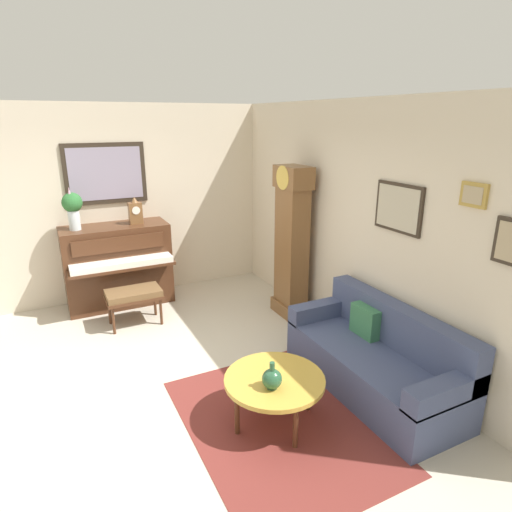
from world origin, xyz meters
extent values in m
cube|color=beige|center=(0.00, 0.00, -0.05)|extent=(6.40, 6.00, 0.10)
cube|color=beige|center=(-2.60, 0.00, 1.40)|extent=(0.10, 4.90, 2.80)
cube|color=#33281E|center=(-2.54, 0.06, 1.85)|extent=(0.03, 1.10, 0.84)
cube|color=#998EA8|center=(-2.52, 0.06, 1.85)|extent=(0.01, 0.98, 0.72)
cube|color=beige|center=(0.00, 2.40, 1.40)|extent=(5.30, 0.10, 2.80)
cube|color=#33281E|center=(0.75, 2.33, 1.75)|extent=(0.60, 0.03, 0.48)
cube|color=#BCB299|center=(0.75, 2.32, 1.75)|extent=(0.54, 0.01, 0.42)
cube|color=#B28E3D|center=(1.55, 2.33, 2.00)|extent=(0.24, 0.03, 0.20)
cube|color=tan|center=(1.55, 2.32, 2.00)|extent=(0.18, 0.01, 0.14)
cube|color=maroon|center=(1.08, 0.82, 0.00)|extent=(2.10, 1.50, 0.01)
cube|color=#4C2B19|center=(-2.25, 0.06, 0.58)|extent=(0.60, 1.44, 1.17)
cube|color=#4C2B19|center=(-1.82, 0.06, 0.68)|extent=(0.28, 1.38, 0.04)
cube|color=white|center=(-1.82, 0.06, 0.74)|extent=(0.26, 1.32, 0.08)
cube|color=#4C2B19|center=(-1.93, 0.06, 0.98)|extent=(0.03, 1.20, 0.20)
cube|color=#4C2B19|center=(-1.46, 0.11, 0.38)|extent=(0.42, 0.70, 0.04)
cube|color=brown|center=(-1.46, 0.11, 0.44)|extent=(0.40, 0.68, 0.08)
cylinder|color=#4C2B19|center=(-1.30, -0.19, 0.18)|extent=(0.04, 0.04, 0.36)
cylinder|color=#4C2B19|center=(-1.30, 0.41, 0.18)|extent=(0.04, 0.04, 0.36)
cylinder|color=#4C2B19|center=(-1.62, -0.19, 0.18)|extent=(0.04, 0.04, 0.36)
cylinder|color=#4C2B19|center=(-1.62, 0.41, 0.18)|extent=(0.04, 0.04, 0.36)
cube|color=brown|center=(-0.84, 2.09, 0.09)|extent=(0.52, 0.34, 0.18)
cube|color=brown|center=(-0.84, 2.09, 0.89)|extent=(0.44, 0.28, 1.78)
cube|color=brown|center=(-0.84, 2.09, 1.88)|extent=(0.52, 0.32, 0.28)
cylinder|color=gold|center=(-0.84, 1.94, 1.88)|extent=(0.30, 0.02, 0.30)
cylinder|color=gold|center=(-0.84, 2.04, 0.95)|extent=(0.03, 0.03, 0.70)
cube|color=#424C70|center=(1.03, 1.90, 0.21)|extent=(1.90, 0.80, 0.42)
cube|color=#424C70|center=(1.03, 2.20, 0.62)|extent=(1.90, 0.20, 0.44)
cube|color=#424C70|center=(0.17, 1.90, 0.50)|extent=(0.18, 0.80, 0.20)
cube|color=#424C70|center=(1.89, 1.90, 0.50)|extent=(0.18, 0.80, 0.20)
cube|color=#38754C|center=(0.73, 2.04, 0.58)|extent=(0.34, 0.12, 0.32)
cylinder|color=gold|center=(1.03, 0.81, 0.43)|extent=(0.88, 0.88, 0.04)
torus|color=#4C2B19|center=(1.03, 0.81, 0.43)|extent=(0.88, 0.88, 0.04)
cylinder|color=#4C2B19|center=(1.03, 1.17, 0.20)|extent=(0.04, 0.04, 0.41)
cylinder|color=#4C2B19|center=(1.39, 0.81, 0.20)|extent=(0.04, 0.04, 0.41)
cylinder|color=#4C2B19|center=(1.03, 0.45, 0.20)|extent=(0.04, 0.04, 0.41)
cylinder|color=#4C2B19|center=(0.67, 0.81, 0.20)|extent=(0.04, 0.04, 0.41)
cube|color=brown|center=(-2.23, 0.37, 1.32)|extent=(0.12, 0.18, 0.30)
cylinder|color=white|center=(-2.17, 0.37, 1.37)|extent=(0.01, 0.11, 0.11)
cone|color=brown|center=(-2.23, 0.37, 1.51)|extent=(0.10, 0.10, 0.08)
cylinder|color=silver|center=(-2.23, -0.44, 1.30)|extent=(0.15, 0.15, 0.26)
sphere|color=#2D6B33|center=(-2.23, -0.44, 1.54)|extent=(0.26, 0.26, 0.26)
cone|color=#D199B7|center=(-2.20, -0.46, 1.67)|extent=(0.06, 0.06, 0.16)
cylinder|color=#234C33|center=(1.15, 0.72, 0.45)|extent=(0.09, 0.09, 0.01)
sphere|color=#285638|center=(1.15, 0.72, 0.53)|extent=(0.17, 0.17, 0.17)
cylinder|color=#285638|center=(1.15, 0.72, 0.65)|extent=(0.04, 0.04, 0.08)
camera|label=1|loc=(3.86, -0.79, 2.59)|focal=30.37mm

